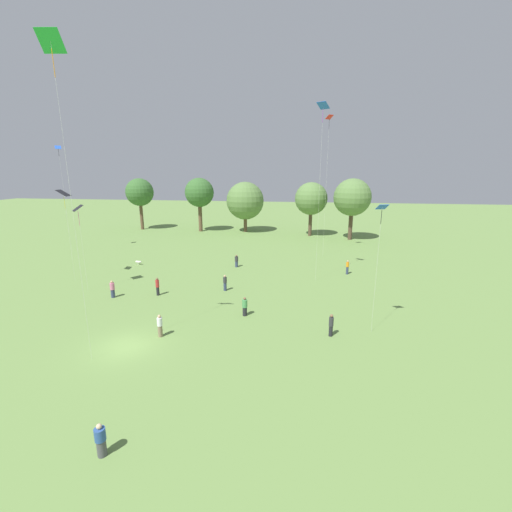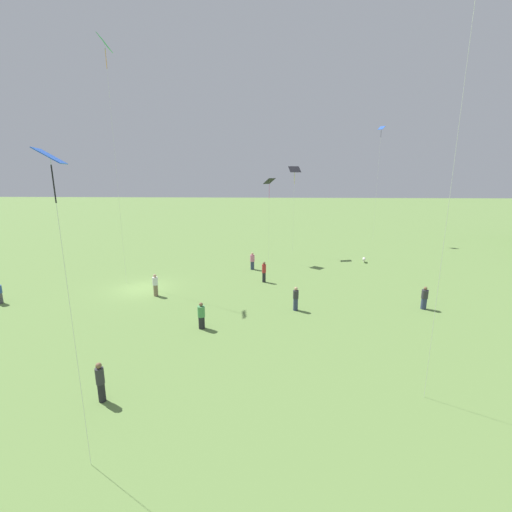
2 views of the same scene
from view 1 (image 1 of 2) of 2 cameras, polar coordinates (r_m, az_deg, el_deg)
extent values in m
plane|color=#6B8E47|center=(27.09, -20.84, -13.91)|extent=(240.00, 240.00, 0.00)
cylinder|color=brown|center=(77.67, -18.53, 6.34)|extent=(0.68, 0.68, 5.75)
sphere|color=#38662D|center=(77.23, -18.82, 10.04)|extent=(5.75, 5.75, 5.75)
cylinder|color=brown|center=(72.23, -9.26, 6.37)|extent=(0.77, 0.77, 5.79)
sphere|color=#38662D|center=(71.75, -9.42, 10.40)|extent=(5.87, 5.87, 5.87)
cylinder|color=brown|center=(70.85, -1.79, 5.47)|extent=(0.70, 0.70, 3.52)
sphere|color=#5B7F42|center=(70.32, -1.82, 9.19)|extent=(7.59, 7.59, 7.59)
cylinder|color=brown|center=(67.11, 9.02, 5.40)|extent=(0.66, 0.66, 4.85)
sphere|color=#5B7F42|center=(66.58, 9.18, 9.43)|extent=(6.15, 6.15, 6.15)
cylinder|color=brown|center=(64.83, 15.46, 4.93)|extent=(0.73, 0.73, 5.20)
sphere|color=#5B7F42|center=(64.27, 15.76, 9.41)|extent=(6.63, 6.63, 6.63)
cylinder|color=#333D5B|center=(44.89, -3.27, -1.34)|extent=(0.49, 0.49, 0.80)
cylinder|color=#333338|center=(44.71, -3.28, -0.47)|extent=(0.58, 0.58, 0.60)
sphere|color=brown|center=(44.61, -3.29, 0.05)|extent=(0.24, 0.24, 0.24)
cylinder|color=#4C4C51|center=(18.59, -24.33, -27.09)|extent=(0.46, 0.46, 0.81)
cylinder|color=#2D5193|center=(18.16, -24.57, -25.42)|extent=(0.54, 0.54, 0.58)
sphere|color=beige|center=(17.91, -24.72, -24.40)|extent=(0.24, 0.24, 0.24)
cylinder|color=#847056|center=(27.56, -15.67, -11.95)|extent=(0.47, 0.47, 0.90)
cylinder|color=white|center=(27.24, -15.77, -10.50)|extent=(0.55, 0.55, 0.63)
sphere|color=tan|center=(27.07, -15.83, -9.66)|extent=(0.24, 0.24, 0.24)
cylinder|color=#333D5B|center=(36.25, -5.18, -5.10)|extent=(0.45, 0.45, 0.88)
cylinder|color=#333338|center=(36.02, -5.20, -3.99)|extent=(0.53, 0.53, 0.59)
sphere|color=tan|center=(35.89, -5.22, -3.36)|extent=(0.24, 0.24, 0.24)
cylinder|color=#232328|center=(30.15, -1.88, -9.20)|extent=(0.38, 0.38, 0.78)
cylinder|color=#4C9956|center=(29.87, -1.89, -7.92)|extent=(0.45, 0.45, 0.68)
sphere|color=brown|center=(29.70, -1.90, -7.10)|extent=(0.24, 0.24, 0.24)
cylinder|color=#333D5B|center=(37.06, -22.74, -5.78)|extent=(0.49, 0.49, 0.83)
cylinder|color=pink|center=(36.83, -22.85, -4.68)|extent=(0.58, 0.58, 0.68)
sphere|color=tan|center=(36.69, -22.92, -4.00)|extent=(0.24, 0.24, 0.24)
cylinder|color=#333D5B|center=(43.17, 14.96, -2.34)|extent=(0.38, 0.38, 0.94)
cylinder|color=orange|center=(42.98, 15.02, -1.38)|extent=(0.45, 0.45, 0.56)
sphere|color=tan|center=(42.88, 15.06, -0.87)|extent=(0.24, 0.24, 0.24)
cylinder|color=#232328|center=(27.27, 12.35, -12.10)|extent=(0.41, 0.41, 0.83)
cylinder|color=#333338|center=(26.94, 12.43, -10.63)|extent=(0.49, 0.49, 0.70)
sphere|color=brown|center=(26.75, 12.49, -9.71)|extent=(0.24, 0.24, 0.24)
cylinder|color=#232328|center=(36.19, -16.04, -5.64)|extent=(0.31, 0.31, 0.87)
cylinder|color=#B72D2D|center=(35.93, -16.13, -4.42)|extent=(0.36, 0.36, 0.75)
sphere|color=brown|center=(35.79, -16.18, -3.67)|extent=(0.24, 0.24, 0.24)
cube|color=black|center=(43.10, -29.44, 9.14)|extent=(1.34, 1.48, 0.70)
cylinder|color=yellow|center=(43.17, -29.28, 7.77)|extent=(0.04, 0.04, 1.31)
cylinder|color=silver|center=(43.66, -28.67, 2.66)|extent=(0.01, 0.01, 9.94)
cube|color=blue|center=(26.32, 20.29, 7.68)|extent=(0.90, 0.83, 0.41)
cylinder|color=black|center=(26.40, 20.16, 6.11)|extent=(0.04, 0.04, 1.00)
cylinder|color=silver|center=(27.22, 19.43, -2.56)|extent=(0.01, 0.01, 9.76)
cube|color=blue|center=(38.68, 11.13, 23.41)|extent=(1.43, 1.38, 0.61)
cylinder|color=purple|center=(38.53, 11.05, 21.98)|extent=(0.04, 0.04, 1.30)
cylinder|color=silver|center=(38.25, 10.46, 9.44)|extent=(0.01, 0.01, 18.75)
cube|color=red|center=(50.62, 12.15, 21.71)|extent=(1.14, 1.12, 0.51)
cylinder|color=black|center=(50.50, 12.09, 20.72)|extent=(0.04, 0.04, 1.23)
cylinder|color=silver|center=(50.19, 11.57, 10.74)|extent=(0.01, 0.01, 19.30)
cube|color=black|center=(38.77, -27.59, 7.10)|extent=(1.38, 1.36, 0.61)
cylinder|color=#E54C99|center=(38.88, -27.42, 5.55)|extent=(0.04, 0.04, 1.49)
cylinder|color=silver|center=(39.41, -26.89, 0.85)|extent=(0.01, 0.01, 8.66)
cube|color=green|center=(24.32, -31.05, 28.39)|extent=(1.37, 0.95, 1.04)
cylinder|color=orange|center=(24.04, -30.69, 25.91)|extent=(0.04, 0.04, 1.42)
cylinder|color=silver|center=(23.51, -28.14, 5.66)|extent=(0.01, 0.01, 19.05)
cube|color=blue|center=(58.50, -30.13, 15.41)|extent=(1.02, 1.01, 0.48)
cylinder|color=black|center=(58.47, -30.04, 14.70)|extent=(0.04, 0.04, 0.99)
cylinder|color=silver|center=(58.59, -29.20, 7.85)|extent=(0.01, 0.01, 15.55)
cylinder|color=silver|center=(48.74, -19.06, -0.94)|extent=(0.69, 0.46, 0.30)
sphere|color=silver|center=(48.46, -18.71, -0.94)|extent=(0.27, 0.27, 0.27)
cylinder|color=silver|center=(48.80, -19.04, -1.22)|extent=(0.14, 0.14, 0.19)
camera|label=2|loc=(34.76, 33.21, 6.79)|focal=24.00mm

